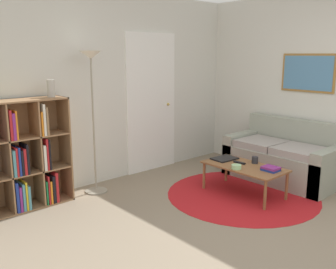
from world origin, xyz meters
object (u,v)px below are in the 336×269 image
Objects in this scene: coffee_table at (244,168)px; laptop at (225,159)px; couch at (284,159)px; cup at (255,160)px; bookshelf at (18,158)px; vase_on_shelf at (51,88)px; floor_lamp at (92,81)px; bowl at (236,167)px.

laptop is at bearing 83.84° from coffee_table.
cup is at bearing -179.06° from couch.
bookshelf reaches higher than cup.
coffee_table is 2.56m from vase_on_shelf.
couch is (2.28, -1.35, -1.14)m from floor_lamp.
floor_lamp is at bearing -11.12° from vase_on_shelf.
cup reaches higher than laptop.
vase_on_shelf is (-2.78, 1.45, 1.08)m from couch.
bookshelf is 2.59m from laptop.
vase_on_shelf reaches higher than bowl.
couch is 12.51× the size of bowl.
bookshelf reaches higher than laptop.
bowl reaches higher than coffee_table.
bookshelf is at bearing 179.36° from vase_on_shelf.
bowl is (2.12, -1.46, -0.20)m from bookshelf.
coffee_table is 11.53× the size of cup.
bowl is 0.60× the size of vase_on_shelf.
bowl is 0.37m from cup.
cup is at bearing -41.44° from floor_lamp.
coffee_table is at bearing -32.04° from bookshelf.
couch is 17.08× the size of cup.
bookshelf is at bearing 145.40° from bowl.
vase_on_shelf reaches higher than cup.
vase_on_shelf is at bearing 168.88° from floor_lamp.
floor_lamp is 1.75× the size of coffee_table.
bowl is at bearing -174.26° from coffee_table.
vase_on_shelf is (-0.49, 0.10, -0.07)m from floor_lamp.
cup is (0.14, -0.38, 0.03)m from laptop.
bowl is at bearing -34.60° from bookshelf.
couch is 4.44× the size of laptop.
couch is 0.75m from cup.
floor_lamp is 14.77× the size of bowl.
vase_on_shelf is at bearing -0.64° from bookshelf.
couch is 3.31m from vase_on_shelf.
cup is at bearing -35.67° from vase_on_shelf.
floor_lamp reaches higher than vase_on_shelf.
laptop is at bearing 157.10° from couch.
couch is at bearing -1.00° from coffee_table.
bowl is (1.18, -1.36, -1.03)m from floor_lamp.
vase_on_shelf is (-2.04, 1.46, 0.95)m from cup.
couch is at bearing -24.33° from bookshelf.
vase_on_shelf reaches higher than couch.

